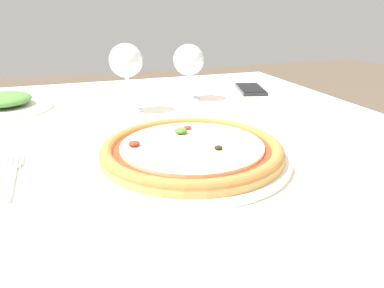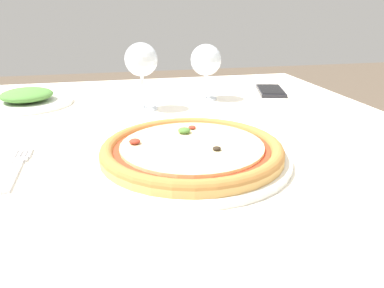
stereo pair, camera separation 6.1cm
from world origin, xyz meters
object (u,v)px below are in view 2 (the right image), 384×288
Objects in this scene: cell_phone at (271,91)px; side_plate at (27,99)px; wine_glass_far_right at (141,62)px; fork at (17,167)px; pizza_plate at (192,151)px; wine_glass_far_left at (206,61)px; dining_table at (143,166)px.

side_plate reaches higher than cell_phone.
fork is at bearing -126.98° from wine_glass_far_right.
wine_glass_far_right is 0.32m from side_plate.
wine_glass_far_left is (0.13, 0.41, 0.09)m from pizza_plate.
dining_table is 0.28m from fork.
side_plate reaches higher than dining_table.
wine_glass_far_left reaches higher than pizza_plate.
wine_glass_far_left is 0.19m from wine_glass_far_right.
wine_glass_far_right reaches higher than dining_table.
dining_table is at bearing -132.36° from wine_glass_far_left.
wine_glass_far_right is at bearing 97.82° from pizza_plate.
fork is 0.56m from wine_glass_far_left.
dining_table is 7.29× the size of wine_glass_far_right.
pizza_plate is 1.92× the size of fork.
side_plate is (-0.33, 0.45, -0.00)m from pizza_plate.
fork is 0.74m from cell_phone.
side_plate is at bearing 97.42° from fork.
wine_glass_far_right is at bearing -21.18° from side_plate.
pizza_plate reaches higher than dining_table.
cell_phone is at bearing 10.35° from wine_glass_far_left.
wine_glass_far_left is at bearing -169.65° from cell_phone.
fork is 1.16× the size of wine_glass_far_left.
wine_glass_far_right reaches higher than cell_phone.
dining_table is 0.35m from wine_glass_far_left.
pizza_plate is 2.22× the size of wine_glass_far_left.
wine_glass_far_right is at bearing 82.28° from dining_table.
side_plate reaches higher than pizza_plate.
pizza_plate is 0.36m from wine_glass_far_right.
fork is 0.40m from wine_glass_far_right.
dining_table is 7.98× the size of wine_glass_far_left.
wine_glass_far_right reaches higher than fork.
wine_glass_far_right reaches higher than side_plate.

